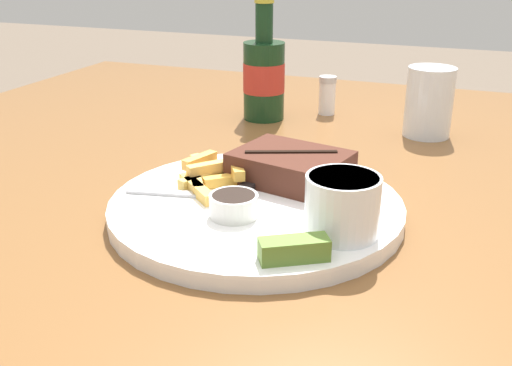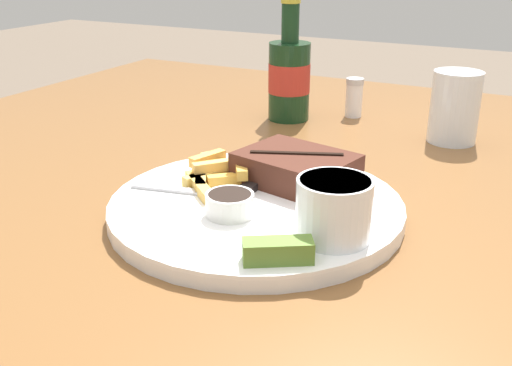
# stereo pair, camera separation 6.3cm
# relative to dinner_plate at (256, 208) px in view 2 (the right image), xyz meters

# --- Properties ---
(dining_table) EXTENTS (1.34, 1.40, 0.76)m
(dining_table) POSITION_rel_dinner_plate_xyz_m (0.00, 0.00, -0.07)
(dining_table) COLOR brown
(dining_table) RESTS_ON ground_plane
(dinner_plate) EXTENTS (0.32, 0.32, 0.02)m
(dinner_plate) POSITION_rel_dinner_plate_xyz_m (0.00, 0.00, 0.00)
(dinner_plate) COLOR white
(dinner_plate) RESTS_ON dining_table
(steak_portion) EXTENTS (0.14, 0.12, 0.04)m
(steak_portion) POSITION_rel_dinner_plate_xyz_m (0.02, 0.07, 0.03)
(steak_portion) COLOR #472319
(steak_portion) RESTS_ON dinner_plate
(fries_pile) EXTENTS (0.10, 0.13, 0.02)m
(fries_pile) POSITION_rel_dinner_plate_xyz_m (-0.07, 0.03, 0.02)
(fries_pile) COLOR #D8A753
(fries_pile) RESTS_ON dinner_plate
(coleslaw_cup) EXTENTS (0.07, 0.07, 0.06)m
(coleslaw_cup) POSITION_rel_dinner_plate_xyz_m (0.10, -0.04, 0.04)
(coleslaw_cup) COLOR white
(coleslaw_cup) RESTS_ON dinner_plate
(dipping_sauce_cup) EXTENTS (0.05, 0.05, 0.02)m
(dipping_sauce_cup) POSITION_rel_dinner_plate_xyz_m (-0.01, -0.04, 0.02)
(dipping_sauce_cup) COLOR silver
(dipping_sauce_cup) RESTS_ON dinner_plate
(pickle_spear) EXTENTS (0.06, 0.05, 0.02)m
(pickle_spear) POSITION_rel_dinner_plate_xyz_m (0.08, -0.11, 0.02)
(pickle_spear) COLOR #567A2D
(pickle_spear) RESTS_ON dinner_plate
(fork_utensil) EXTENTS (0.13, 0.04, 0.00)m
(fork_utensil) POSITION_rel_dinner_plate_xyz_m (-0.08, -0.02, 0.01)
(fork_utensil) COLOR #B7B7BC
(fork_utensil) RESTS_ON dinner_plate
(knife_utensil) EXTENTS (0.02, 0.17, 0.01)m
(knife_utensil) POSITION_rel_dinner_plate_xyz_m (-0.02, 0.04, 0.01)
(knife_utensil) COLOR #B7B7BC
(knife_utensil) RESTS_ON dinner_plate
(beer_bottle) EXTENTS (0.07, 0.07, 0.20)m
(beer_bottle) POSITION_rel_dinner_plate_xyz_m (-0.12, 0.36, 0.06)
(beer_bottle) COLOR #143319
(beer_bottle) RESTS_ON dining_table
(drinking_glass) EXTENTS (0.07, 0.07, 0.10)m
(drinking_glass) POSITION_rel_dinner_plate_xyz_m (0.14, 0.36, 0.04)
(drinking_glass) COLOR silver
(drinking_glass) RESTS_ON dining_table
(salt_shaker) EXTENTS (0.03, 0.03, 0.07)m
(salt_shaker) POSITION_rel_dinner_plate_xyz_m (-0.03, 0.43, 0.02)
(salt_shaker) COLOR white
(salt_shaker) RESTS_ON dining_table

